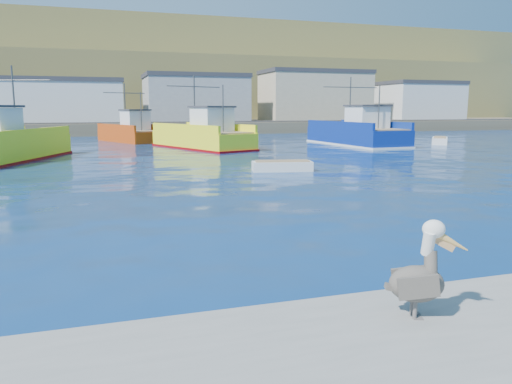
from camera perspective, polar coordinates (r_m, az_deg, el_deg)
ground at (r=11.63m, az=6.64°, el=-8.31°), size 260.00×260.00×0.00m
dock_bollards at (r=8.94m, az=19.42°, el=-9.97°), size 36.20×0.20×0.30m
far_shore at (r=119.50m, az=-15.67°, el=11.80°), size 200.00×81.00×24.00m
trawler_yellow_a at (r=38.19m, az=-26.62°, el=4.80°), size 7.72×12.30×6.56m
trawler_yellow_b at (r=45.05m, az=-6.02°, el=6.32°), size 7.87×12.30×6.56m
trawler_blue at (r=50.15m, az=11.52°, el=6.57°), size 6.07×12.89×6.69m
boat_orange at (r=55.40m, az=-14.08°, el=6.69°), size 6.65×9.71×6.18m
skiff_mid at (r=28.64m, az=3.00°, el=2.88°), size 3.57×1.83×0.74m
skiff_far at (r=53.79m, az=20.26°, el=5.47°), size 3.59×4.03×0.87m
pelican at (r=7.79m, az=18.22°, el=-9.08°), size 1.17×0.74×1.47m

